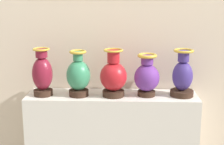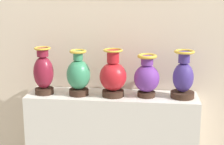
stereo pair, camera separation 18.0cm
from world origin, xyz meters
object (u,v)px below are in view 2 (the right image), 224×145
at_px(vase_burgundy, 44,73).
at_px(vase_crimson, 113,76).
at_px(vase_violet, 147,77).
at_px(vase_indigo, 183,78).
at_px(vase_jade, 78,75).

distance_m(vase_burgundy, vase_crimson, 0.49).
relative_size(vase_violet, vase_indigo, 0.90).
distance_m(vase_jade, vase_crimson, 0.24).
distance_m(vase_crimson, vase_violet, 0.23).
xyz_separation_m(vase_violet, vase_indigo, (0.24, 0.00, 0.00)).
relative_size(vase_crimson, vase_indigo, 1.01).
xyz_separation_m(vase_burgundy, vase_violet, (0.71, 0.02, -0.02)).
bearing_deg(vase_indigo, vase_jade, -178.25).
xyz_separation_m(vase_jade, vase_violet, (0.47, 0.02, -0.01)).
relative_size(vase_burgundy, vase_jade, 1.04).
distance_m(vase_burgundy, vase_indigo, 0.96).
height_order(vase_jade, vase_indigo, vase_indigo).
bearing_deg(vase_burgundy, vase_jade, -0.27).
xyz_separation_m(vase_jade, vase_crimson, (0.24, -0.00, -0.00)).
distance_m(vase_crimson, vase_indigo, 0.47).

